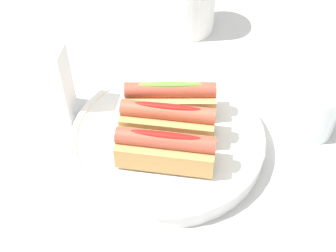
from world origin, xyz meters
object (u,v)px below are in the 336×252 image
Objects in this scene: paper_towel_roll at (189,2)px; napkin_box at (37,83)px; hotdog_front at (166,149)px; hotdog_side at (170,99)px; water_glass at (316,115)px; serving_bowl at (168,141)px; hotdog_back at (168,123)px.

napkin_box is at bearing -140.99° from paper_towel_roll.
hotdog_front is 1.02× the size of hotdog_side.
paper_towel_roll is at bearing 77.28° from hotdog_front.
water_glass is 0.67× the size of paper_towel_roll.
paper_towel_roll reaches higher than hotdog_side.
hotdog_back is (-0.00, 0.00, 0.04)m from serving_bowl.
water_glass is (0.26, 0.07, -0.02)m from hotdog_front.
napkin_box reaches higher than hotdog_side.
hotdog_side is at bearing 80.10° from hotdog_back.
water_glass is at bearing 3.32° from hotdog_back.
serving_bowl is 0.35m from paper_towel_roll.
hotdog_back and hotdog_side have the same top height.
hotdog_side is (0.01, 0.05, 0.04)m from serving_bowl.
hotdog_front is 1.18× the size of paper_towel_roll.
napkin_box is (-0.22, 0.05, 0.01)m from hotdog_side.
hotdog_front is 0.11m from hotdog_side.
serving_bowl is 0.07m from hotdog_side.
hotdog_front is 1.75× the size of water_glass.
hotdog_front is 0.27m from water_glass.
serving_bowl is 3.58× the size of water_glass.
paper_towel_roll is (0.07, 0.29, 0.00)m from hotdog_side.
serving_bowl is 2.04× the size of hotdog_back.
napkin_box is (-0.20, 0.16, 0.01)m from hotdog_front.
hotdog_side reaches higher than water_glass.
paper_towel_roll reaches higher than hotdog_back.
paper_towel_roll is at bearing 76.22° from hotdog_side.
serving_bowl is at bearing -103.17° from paper_towel_roll.
hotdog_back is 1.18× the size of paper_towel_roll.
paper_towel_roll is 0.37m from napkin_box.
water_glass is (0.25, 0.01, 0.02)m from serving_bowl.
napkin_box reaches higher than paper_towel_roll.
serving_bowl is at bearing -176.68° from water_glass.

